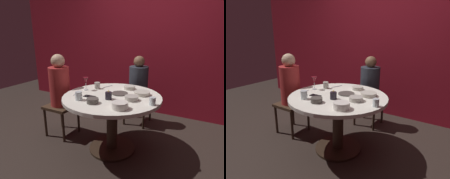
{
  "view_description": "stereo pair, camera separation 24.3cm",
  "coord_description": "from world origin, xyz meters",
  "views": [
    {
      "loc": [
        1.11,
        -2.05,
        1.51
      ],
      "look_at": [
        0.0,
        0.0,
        0.82
      ],
      "focal_mm": 32.0,
      "sensor_mm": 36.0,
      "label": 1
    },
    {
      "loc": [
        1.32,
        -1.92,
        1.51
      ],
      "look_at": [
        0.0,
        0.0,
        0.82
      ],
      "focal_mm": 32.0,
      "sensor_mm": 36.0,
      "label": 2
    }
  ],
  "objects": [
    {
      "name": "seated_diner_left",
      "position": [
        -0.85,
        0.0,
        0.74
      ],
      "size": [
        0.4,
        0.4,
        1.21
      ],
      "rotation": [
        0.0,
        0.0,
        6.28
      ],
      "color": "#3F2D1E",
      "rests_on": "ground"
    },
    {
      "name": "ground_plane",
      "position": [
        0.0,
        0.0,
        0.0
      ],
      "size": [
        8.0,
        8.0,
        0.0
      ],
      "primitive_type": "plane",
      "color": "#2D231E"
    },
    {
      "name": "bowl_small_white",
      "position": [
        0.28,
        -0.04,
        0.77
      ],
      "size": [
        0.16,
        0.16,
        0.05
      ],
      "primitive_type": "cylinder",
      "color": "#B2ADA3",
      "rests_on": "dining_table"
    },
    {
      "name": "bowl_salad_center",
      "position": [
        -0.06,
        -0.33,
        0.77
      ],
      "size": [
        0.13,
        0.13,
        0.05
      ],
      "primitive_type": "cylinder",
      "color": "#4C4742",
      "rests_on": "dining_table"
    },
    {
      "name": "cup_by_left_diner",
      "position": [
        -0.33,
        0.18,
        0.79
      ],
      "size": [
        0.08,
        0.08,
        0.09
      ],
      "primitive_type": "cylinder",
      "color": "#B2ADA3",
      "rests_on": "dining_table"
    },
    {
      "name": "knife_near_plate",
      "position": [
        -0.25,
        0.33,
        0.74
      ],
      "size": [
        0.08,
        0.17,
        0.01
      ],
      "primitive_type": "cube",
      "rotation": [
        0.0,
        0.0,
        -0.35
      ],
      "color": "#B7B7BC",
      "rests_on": "dining_table"
    },
    {
      "name": "cell_phone",
      "position": [
        -0.22,
        -0.16,
        0.75
      ],
      "size": [
        0.14,
        0.07,
        0.01
      ],
      "primitive_type": "cube",
      "rotation": [
        0.0,
        0.0,
        4.73
      ],
      "color": "black",
      "rests_on": "dining_table"
    },
    {
      "name": "bowl_sauce_side",
      "position": [
        0.31,
        0.2,
        0.76
      ],
      "size": [
        0.2,
        0.2,
        0.05
      ],
      "primitive_type": "cylinder",
      "color": "beige",
      "rests_on": "dining_table"
    },
    {
      "name": "seated_diner_back",
      "position": [
        0.0,
        0.9,
        0.7
      ],
      "size": [
        0.4,
        0.4,
        1.14
      ],
      "rotation": [
        0.0,
        0.0,
        4.71
      ],
      "color": "#3F2D1E",
      "rests_on": "ground"
    },
    {
      "name": "candle_holder",
      "position": [
        0.03,
        -0.13,
        0.79
      ],
      "size": [
        0.08,
        0.08,
        0.11
      ],
      "color": "black",
      "rests_on": "dining_table"
    },
    {
      "name": "wine_glass",
      "position": [
        -0.43,
        0.05,
        0.87
      ],
      "size": [
        0.08,
        0.08,
        0.18
      ],
      "color": "silver",
      "rests_on": "dining_table"
    },
    {
      "name": "back_wall",
      "position": [
        0.0,
        1.53,
        1.3
      ],
      "size": [
        6.0,
        0.1,
        2.6
      ],
      "primitive_type": "cube",
      "color": "maroon",
      "rests_on": "ground"
    },
    {
      "name": "dinner_plate",
      "position": [
        0.05,
        0.11,
        0.75
      ],
      "size": [
        0.2,
        0.2,
        0.01
      ],
      "primitive_type": "cylinder",
      "color": "#4C4742",
      "rests_on": "dining_table"
    },
    {
      "name": "bowl_serving_large",
      "position": [
        0.27,
        -0.34,
        0.78
      ],
      "size": [
        0.17,
        0.17,
        0.07
      ],
      "primitive_type": "cylinder",
      "color": "silver",
      "rests_on": "dining_table"
    },
    {
      "name": "cup_near_candle",
      "position": [
        -0.26,
        -0.32,
        0.79
      ],
      "size": [
        0.08,
        0.08,
        0.1
      ],
      "primitive_type": "cylinder",
      "color": "silver",
      "rests_on": "dining_table"
    },
    {
      "name": "dining_table",
      "position": [
        0.0,
        0.0,
        0.57
      ],
      "size": [
        1.21,
        1.21,
        0.74
      ],
      "color": "silver",
      "rests_on": "ground"
    },
    {
      "name": "cup_by_right_diner",
      "position": [
        0.53,
        -0.08,
        0.79
      ],
      "size": [
        0.07,
        0.07,
        0.09
      ],
      "primitive_type": "cylinder",
      "color": "silver",
      "rests_on": "dining_table"
    },
    {
      "name": "fork_near_plate",
      "position": [
        -0.44,
        -0.13,
        0.74
      ],
      "size": [
        0.05,
        0.18,
        0.01
      ],
      "primitive_type": "cube",
      "rotation": [
        0.0,
        0.0,
        0.21
      ],
      "color": "#B7B7BC",
      "rests_on": "dining_table"
    },
    {
      "name": "bowl_rice_portion",
      "position": [
        0.07,
        0.37,
        0.77
      ],
      "size": [
        0.15,
        0.15,
        0.05
      ],
      "primitive_type": "cylinder",
      "color": "beige",
      "rests_on": "dining_table"
    }
  ]
}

